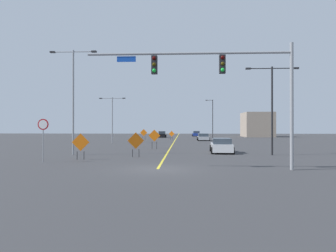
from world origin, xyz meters
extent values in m
plane|color=#38383A|center=(0.00, 0.00, 0.00)|extent=(197.16, 197.16, 0.00)
cube|color=yellow|center=(0.00, 54.77, 0.00)|extent=(0.16, 109.54, 0.01)
cylinder|color=gray|center=(7.60, 0.00, 3.60)|extent=(0.20, 0.20, 7.20)
cylinder|color=gray|center=(1.76, 0.00, 6.65)|extent=(11.68, 0.14, 0.14)
cube|color=black|center=(3.70, 0.00, 6.01)|extent=(0.34, 0.32, 1.05)
sphere|color=#3A0503|center=(3.70, -0.17, 6.36)|extent=(0.22, 0.22, 0.22)
sphere|color=#3C3106|center=(3.70, -0.17, 6.01)|extent=(0.22, 0.22, 0.22)
sphere|color=green|center=(3.70, -0.17, 5.66)|extent=(0.22, 0.22, 0.22)
cube|color=black|center=(-0.19, 0.00, 6.01)|extent=(0.34, 0.32, 1.05)
sphere|color=#3A0503|center=(-0.19, -0.17, 6.36)|extent=(0.22, 0.22, 0.22)
sphere|color=#3C3106|center=(-0.19, -0.17, 6.01)|extent=(0.22, 0.22, 0.22)
sphere|color=green|center=(-0.19, -0.17, 5.66)|extent=(0.22, 0.22, 0.22)
cube|color=#1447B7|center=(-1.82, 0.00, 6.36)|extent=(1.10, 0.03, 0.32)
cylinder|color=gray|center=(-8.18, 3.09, 1.11)|extent=(0.07, 0.07, 2.23)
cylinder|color=#B20F14|center=(-8.18, 3.09, 2.61)|extent=(0.76, 0.03, 0.76)
cylinder|color=white|center=(-8.18, 3.07, 2.61)|extent=(0.61, 0.01, 0.61)
cylinder|color=black|center=(9.19, 9.39, 3.84)|extent=(0.16, 0.16, 7.67)
cylinder|color=black|center=(8.16, 9.39, 7.52)|extent=(2.05, 0.08, 0.08)
cube|color=#262628|center=(7.14, 9.39, 7.52)|extent=(0.44, 0.24, 0.14)
cylinder|color=black|center=(10.21, 9.39, 7.52)|extent=(2.05, 0.08, 0.08)
cube|color=#262628|center=(11.23, 9.39, 7.52)|extent=(0.44, 0.24, 0.14)
cylinder|color=black|center=(8.35, 53.84, 4.41)|extent=(0.16, 0.16, 8.81)
cylinder|color=black|center=(7.63, 53.84, 8.66)|extent=(1.42, 0.08, 0.08)
cube|color=#262628|center=(6.92, 53.84, 8.66)|extent=(0.44, 0.24, 0.14)
cylinder|color=gray|center=(-8.13, 8.77, 4.58)|extent=(0.16, 0.16, 9.16)
cylinder|color=gray|center=(-9.05, 8.77, 9.01)|extent=(1.84, 0.08, 0.08)
cube|color=#262628|center=(-9.97, 8.77, 9.01)|extent=(0.44, 0.24, 0.14)
cylinder|color=gray|center=(-7.21, 8.77, 9.01)|extent=(1.84, 0.08, 0.08)
cube|color=#262628|center=(-6.29, 8.77, 9.01)|extent=(0.44, 0.24, 0.14)
cylinder|color=gray|center=(-9.44, 29.37, 3.52)|extent=(0.16, 0.16, 7.03)
cylinder|color=gray|center=(-10.35, 29.37, 6.88)|extent=(1.81, 0.08, 0.08)
cube|color=#262628|center=(-11.26, 29.37, 6.88)|extent=(0.44, 0.24, 0.14)
cylinder|color=gray|center=(-8.53, 29.37, 6.88)|extent=(1.81, 0.08, 0.08)
cube|color=#262628|center=(-7.63, 29.37, 6.88)|extent=(0.44, 0.24, 0.14)
cube|color=orange|center=(-6.15, 41.88, 1.36)|extent=(1.40, 0.12, 1.40)
cylinder|color=black|center=(-6.42, 41.90, 0.32)|extent=(0.05, 0.05, 0.64)
cylinder|color=black|center=(-5.88, 41.86, 0.32)|extent=(0.05, 0.05, 0.64)
cube|color=orange|center=(-0.71, 41.84, 1.15)|extent=(1.10, 0.24, 1.11)
cylinder|color=black|center=(-0.93, 41.88, 0.29)|extent=(0.05, 0.05, 0.58)
cylinder|color=black|center=(-0.50, 41.80, 0.29)|extent=(0.05, 0.05, 0.58)
cube|color=orange|center=(-2.35, 7.05, 1.33)|extent=(1.31, 0.35, 1.34)
cylinder|color=black|center=(-2.61, 6.99, 0.32)|extent=(0.05, 0.05, 0.64)
cylinder|color=black|center=(-2.10, 7.11, 0.32)|extent=(0.05, 0.05, 0.64)
cube|color=orange|center=(-6.16, 4.89, 1.30)|extent=(1.32, 0.09, 1.32)
cylinder|color=black|center=(-6.42, 4.88, 0.31)|extent=(0.05, 0.05, 0.62)
cylinder|color=black|center=(-5.91, 4.90, 0.31)|extent=(0.05, 0.05, 0.62)
cube|color=orange|center=(-1.72, 16.52, 1.48)|extent=(1.33, 0.05, 1.33)
cylinder|color=black|center=(-1.98, 16.53, 0.40)|extent=(0.05, 0.05, 0.80)
cylinder|color=black|center=(-1.47, 16.52, 0.40)|extent=(0.05, 0.05, 0.80)
cube|color=white|center=(5.10, 11.68, 0.51)|extent=(2.06, 4.43, 0.70)
cube|color=#333D47|center=(5.09, 11.47, 1.12)|extent=(1.77, 2.43, 0.52)
cylinder|color=black|center=(6.09, 13.16, 0.32)|extent=(0.25, 0.65, 0.64)
cylinder|color=black|center=(4.25, 13.25, 0.32)|extent=(0.25, 0.65, 0.64)
cylinder|color=black|center=(5.95, 10.12, 0.32)|extent=(0.25, 0.65, 0.64)
cylinder|color=black|center=(4.10, 10.21, 0.32)|extent=(0.25, 0.65, 0.64)
cube|color=black|center=(-3.42, 54.52, 0.52)|extent=(1.77, 3.98, 0.71)
cube|color=#333D47|center=(-3.43, 54.72, 1.18)|extent=(1.57, 2.26, 0.61)
cylinder|color=black|center=(-4.26, 53.12, 0.32)|extent=(0.23, 0.64, 0.64)
cylinder|color=black|center=(-2.55, 53.15, 0.32)|extent=(0.23, 0.64, 0.64)
cylinder|color=black|center=(-4.30, 55.90, 0.32)|extent=(0.23, 0.64, 0.64)
cylinder|color=black|center=(-2.58, 55.92, 0.32)|extent=(0.23, 0.64, 0.64)
cube|color=#1E389E|center=(5.01, 65.13, 0.49)|extent=(1.95, 4.51, 0.66)
cube|color=#333D47|center=(5.02, 64.91, 1.12)|extent=(1.71, 2.51, 0.59)
cylinder|color=black|center=(5.87, 66.72, 0.32)|extent=(0.24, 0.65, 0.64)
cylinder|color=black|center=(4.06, 66.66, 0.32)|extent=(0.24, 0.65, 0.64)
cylinder|color=black|center=(5.97, 63.60, 0.32)|extent=(0.24, 0.65, 0.64)
cylinder|color=black|center=(4.16, 63.54, 0.32)|extent=(0.24, 0.65, 0.64)
cube|color=#B7BABF|center=(5.12, 38.22, 0.45)|extent=(1.94, 3.89, 0.58)
cube|color=#333D47|center=(5.13, 38.03, 1.01)|extent=(1.73, 2.07, 0.55)
cylinder|color=black|center=(6.07, 39.59, 0.32)|extent=(0.22, 0.64, 0.64)
cylinder|color=black|center=(4.16, 39.57, 0.32)|extent=(0.22, 0.64, 0.64)
cylinder|color=black|center=(6.09, 36.88, 0.32)|extent=(0.22, 0.64, 0.64)
cylinder|color=black|center=(4.18, 36.86, 0.32)|extent=(0.22, 0.64, 0.64)
cube|color=gray|center=(20.24, 61.16, 3.07)|extent=(6.98, 8.41, 6.13)
camera|label=1|loc=(1.45, -17.70, 2.41)|focal=32.96mm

